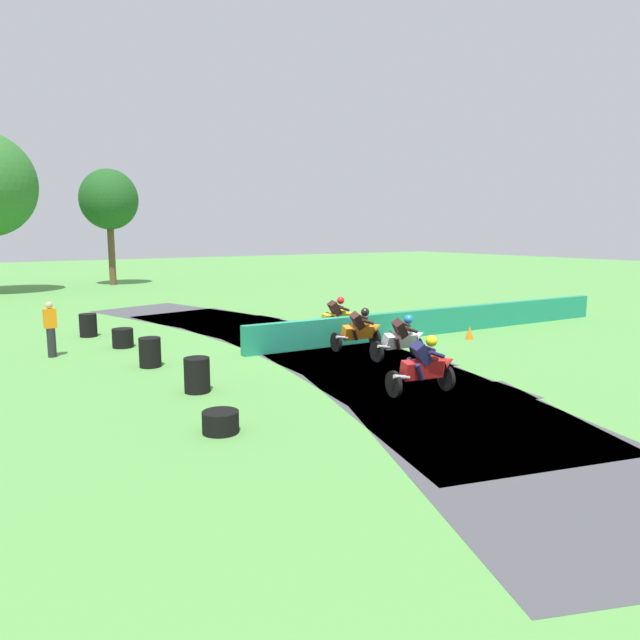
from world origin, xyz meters
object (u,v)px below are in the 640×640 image
Objects in this scene: tire_stack_mid_a at (197,375)px; tire_stack_near at (221,422)px; motorcycle_trailing_orange at (360,330)px; track_marshal at (51,329)px; tire_stack_far at (123,338)px; tire_stack_mid_b at (150,352)px; traffic_cone at (469,333)px; tire_stack_extra_a at (88,325)px; motorcycle_lead_red at (425,366)px; motorcycle_fourth_yellow at (338,317)px; motorcycle_chase_white at (402,338)px.

tire_stack_near is at bearing -103.05° from tire_stack_mid_a.
motorcycle_trailing_orange is 1.04× the size of track_marshal.
track_marshal reaches higher than tire_stack_far.
tire_stack_mid_b is 1.82× the size of traffic_cone.
tire_stack_mid_b is (-0.14, 3.07, 0.00)m from tire_stack_mid_a.
traffic_cone reaches higher than tire_stack_near.
tire_stack_far is 0.81× the size of tire_stack_extra_a.
tire_stack_mid_b is 1.23× the size of tire_stack_far.
tire_stack_far is at bearing 8.56° from track_marshal.
motorcycle_lead_red is 5.19m from tire_stack_mid_a.
tire_stack_far is at bearing 153.92° from traffic_cone.
tire_stack_near is 0.84× the size of tire_stack_extra_a.
motorcycle_fourth_yellow is at bearing 138.22° from traffic_cone.
motorcycle_chase_white is 11.01m from tire_stack_extra_a.
tire_stack_mid_b is 0.49× the size of track_marshal.
tire_stack_far is (0.09, 3.11, -0.10)m from tire_stack_mid_b.
tire_stack_mid_a is (-6.16, -0.04, -0.23)m from motorcycle_chase_white.
tire_stack_mid_a is 1.23× the size of tire_stack_far.
track_marshal is at bearing 99.87° from tire_stack_near.
motorcycle_chase_white reaches higher than tire_stack_mid_a.
motorcycle_chase_white is 10.17m from track_marshal.
motorcycle_chase_white is at bearing 57.49° from motorcycle_lead_red.
tire_stack_mid_b is at bearing 169.62° from traffic_cone.
track_marshal is at bearing 144.99° from motorcycle_chase_white.
motorcycle_chase_white reaches higher than tire_stack_extra_a.
track_marshal is (-1.51, 8.68, 0.62)m from tire_stack_near.
tire_stack_far is (-0.05, 6.19, -0.10)m from tire_stack_mid_a.
tire_stack_mid_a and tire_stack_extra_a have the same top height.
tire_stack_near is at bearing -145.20° from motorcycle_trailing_orange.
tire_stack_near is 11.53m from traffic_cone.
tire_stack_mid_b is (-4.38, 6.04, -0.25)m from motorcycle_lead_red.
tire_stack_mid_b is at bearing -54.08° from track_marshal.
motorcycle_trailing_orange is 9.56m from tire_stack_extra_a.
motorcycle_trailing_orange reaches higher than tire_stack_near.
tire_stack_extra_a is at bearing 144.72° from traffic_cone.
motorcycle_lead_red is at bearing -109.69° from motorcycle_fourth_yellow.
tire_stack_far is 1.48× the size of traffic_cone.
tire_stack_far is (-6.21, 6.15, -0.33)m from motorcycle_chase_white.
motorcycle_lead_red is 2.13× the size of tire_stack_mid_b.
motorcycle_lead_red is 7.60m from motorcycle_fourth_yellow.
tire_stack_near is (-7.46, -7.00, -0.46)m from motorcycle_fourth_yellow.
track_marshal reaches higher than motorcycle_chase_white.
motorcycle_trailing_orange is at bearing -46.80° from tire_stack_extra_a.
motorcycle_chase_white is at bearing -164.02° from traffic_cone.
track_marshal is (-2.03, 2.80, 0.42)m from tire_stack_mid_b.
tire_stack_extra_a is 3.34m from track_marshal.
tire_stack_mid_a is at bearing -87.44° from tire_stack_mid_b.
tire_stack_far is 0.40× the size of track_marshal.
motorcycle_fourth_yellow is 2.50× the size of tire_stack_near.
motorcycle_lead_red is 2.63× the size of tire_stack_far.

